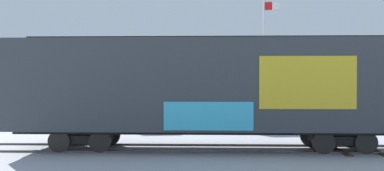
{
  "coord_description": "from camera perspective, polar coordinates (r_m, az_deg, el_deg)",
  "views": [
    {
      "loc": [
        -0.86,
        -13.01,
        2.9
      ],
      "look_at": [
        -0.82,
        2.7,
        2.73
      ],
      "focal_mm": 28.19,
      "sensor_mm": 36.0,
      "label": 1
    }
  ],
  "objects": [
    {
      "name": "track",
      "position": [
        13.4,
        -4.31,
        -11.73
      ],
      "size": [
        60.02,
        3.37,
        0.08
      ],
      "color": "#4C4742",
      "rests_on": "ground_plane"
    },
    {
      "name": "parked_car_blue",
      "position": [
        19.18,
        10.47,
        -5.43
      ],
      "size": [
        4.61,
        2.18,
        1.76
      ],
      "color": "navy",
      "rests_on": "ground_plane"
    },
    {
      "name": "flagpole",
      "position": [
        24.18,
        13.61,
        7.03
      ],
      "size": [
        1.28,
        0.23,
        9.38
      ],
      "color": "silver",
      "rests_on": "ground_plane"
    },
    {
      "name": "hillside",
      "position": [
        87.21,
        0.38,
        1.89
      ],
      "size": [
        113.5,
        30.26,
        14.08
      ],
      "color": "slate",
      "rests_on": "ground_plane"
    },
    {
      "name": "freight_car",
      "position": [
        13.03,
        3.3,
        -0.15
      ],
      "size": [
        16.77,
        3.33,
        4.88
      ],
      "color": "#33383D",
      "rests_on": "ground_plane"
    },
    {
      "name": "ground_plane",
      "position": [
        13.36,
        3.62,
        -11.94
      ],
      "size": [
        260.0,
        260.0,
        0.0
      ],
      "primitive_type": "plane",
      "color": "#B2B5BC"
    },
    {
      "name": "parked_car_white",
      "position": [
        19.54,
        -10.06,
        -5.41
      ],
      "size": [
        4.33,
        2.27,
        1.68
      ],
      "color": "silver",
      "rests_on": "ground_plane"
    }
  ]
}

